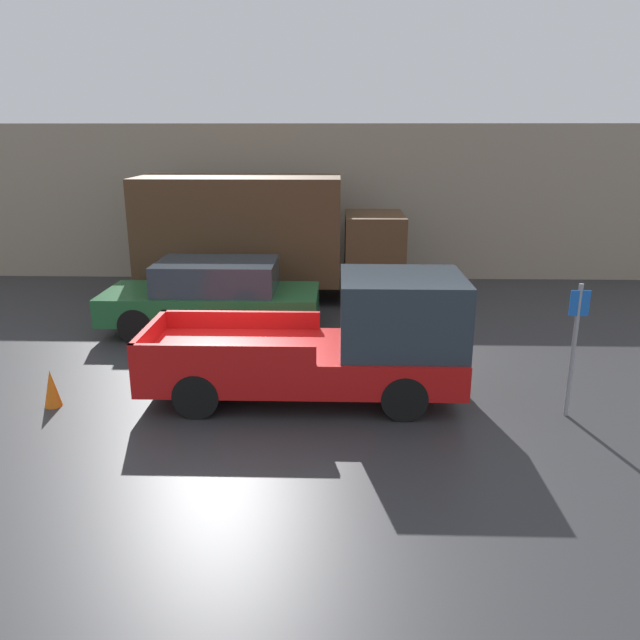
# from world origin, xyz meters

# --- Properties ---
(ground_plane) EXTENTS (60.00, 60.00, 0.00)m
(ground_plane) POSITION_xyz_m (0.00, 0.00, 0.00)
(ground_plane) COLOR #2D2D30
(building_wall) EXTENTS (28.00, 0.15, 4.60)m
(building_wall) POSITION_xyz_m (0.00, 8.88, 2.30)
(building_wall) COLOR gray
(building_wall) RESTS_ON ground
(pickup_truck) EXTENTS (5.28, 2.00, 2.12)m
(pickup_truck) POSITION_xyz_m (1.91, -0.28, 0.97)
(pickup_truck) COLOR red
(pickup_truck) RESTS_ON ground
(car) EXTENTS (4.79, 1.98, 1.61)m
(car) POSITION_xyz_m (-0.91, 3.35, 0.83)
(car) COLOR #1E592D
(car) RESTS_ON ground
(delivery_truck) EXTENTS (7.03, 2.36, 3.25)m
(delivery_truck) POSITION_xyz_m (-0.18, 6.46, 1.76)
(delivery_truck) COLOR #4C331E
(delivery_truck) RESTS_ON ground
(parking_sign) EXTENTS (0.30, 0.07, 2.16)m
(parking_sign) POSITION_xyz_m (5.55, -0.93, 1.23)
(parking_sign) COLOR gray
(parking_sign) RESTS_ON ground
(newspaper_box) EXTENTS (0.45, 0.40, 0.99)m
(newspaper_box) POSITION_xyz_m (-0.66, 8.55, 0.50)
(newspaper_box) COLOR gold
(newspaper_box) RESTS_ON ground
(traffic_cone) EXTENTS (0.28, 0.28, 0.63)m
(traffic_cone) POSITION_xyz_m (-2.81, -0.83, 0.32)
(traffic_cone) COLOR orange
(traffic_cone) RESTS_ON ground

